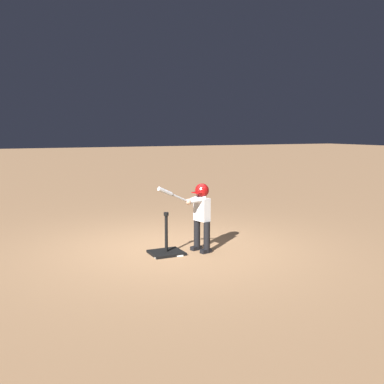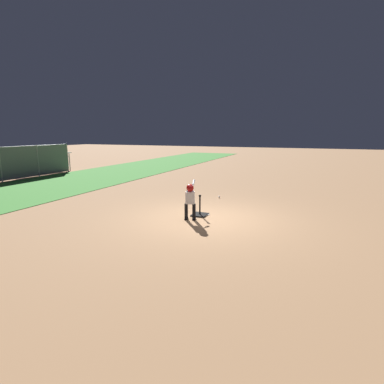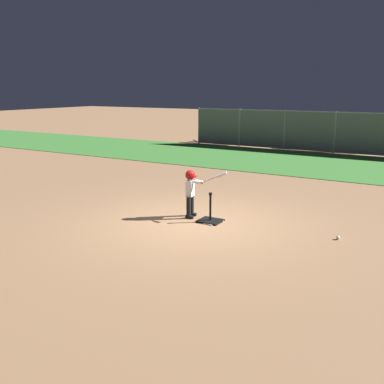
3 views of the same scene
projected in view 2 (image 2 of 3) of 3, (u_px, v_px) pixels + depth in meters
name	position (u px, v px, depth m)	size (l,w,h in m)	color
ground_plane	(206.00, 218.00, 9.13)	(90.00, 90.00, 0.00)	#99704C
grass_outfield_strip	(3.00, 195.00, 12.58)	(56.00, 5.89, 0.02)	#3D7F33
home_plate	(200.00, 215.00, 9.46)	(0.44, 0.44, 0.02)	white
batting_tee	(200.00, 213.00, 9.45)	(0.50, 0.45, 0.66)	black
batter_child	(190.00, 197.00, 8.89)	(0.94, 0.41, 1.10)	black
baseball	(219.00, 197.00, 11.99)	(0.07, 0.07, 0.07)	white
bleachers_far_left	(39.00, 163.00, 19.68)	(3.59, 2.83, 1.28)	gray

